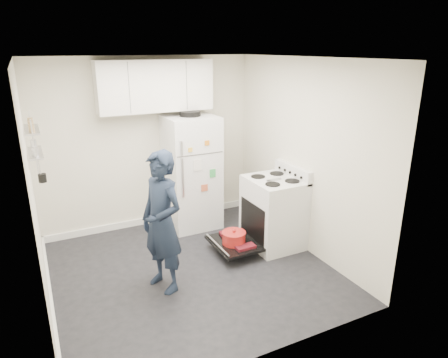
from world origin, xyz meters
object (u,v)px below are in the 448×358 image
open_oven_door (234,240)px  person (162,222)px  electric_range (273,213)px  refrigerator (192,172)px

open_oven_door → person: bearing=-163.1°
person → electric_range: bearing=80.5°
electric_range → refrigerator: size_ratio=0.63×
electric_range → person: (-1.65, -0.33, 0.33)m
refrigerator → person: 1.71m
open_oven_door → person: size_ratio=0.44×
refrigerator → open_oven_door: bearing=-83.1°
open_oven_door → electric_range: bearing=1.1°
open_oven_door → refrigerator: size_ratio=0.40×
open_oven_door → refrigerator: (-0.13, 1.11, 0.65)m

